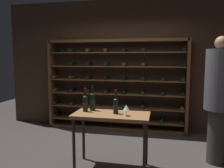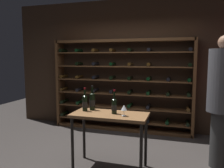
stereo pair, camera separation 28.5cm
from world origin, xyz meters
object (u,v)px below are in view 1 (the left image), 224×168
(wine_bottle_green_slim, at_px, (116,105))
(wine_glass_stemmed_right, at_px, (126,108))
(wine_bottle_gold_foil, at_px, (85,103))
(wine_rack, at_px, (116,86))
(person_guest_blue_shirt, at_px, (219,94))
(tasting_table, at_px, (111,121))
(wine_bottle_red_label, at_px, (92,101))

(wine_bottle_green_slim, relative_size, wine_glass_stemmed_right, 2.24)
(wine_bottle_gold_foil, relative_size, wine_bottle_green_slim, 1.02)
(wine_bottle_gold_foil, distance_m, wine_bottle_green_slim, 0.48)
(wine_rack, distance_m, person_guest_blue_shirt, 2.28)
(tasting_table, distance_m, wine_bottle_gold_foil, 0.48)
(person_guest_blue_shirt, relative_size, wine_glass_stemmed_right, 12.47)
(wine_bottle_green_slim, bearing_deg, tasting_table, -164.39)
(person_guest_blue_shirt, distance_m, wine_bottle_red_label, 1.93)
(wine_rack, bearing_deg, wine_bottle_gold_foil, -93.58)
(wine_bottle_gold_foil, height_order, wine_glass_stemmed_right, wine_bottle_gold_foil)
(wine_bottle_red_label, bearing_deg, wine_bottle_green_slim, -18.27)
(tasting_table, height_order, wine_bottle_gold_foil, wine_bottle_gold_foil)
(person_guest_blue_shirt, height_order, wine_bottle_gold_foil, person_guest_blue_shirt)
(wine_rack, height_order, tasting_table, wine_rack)
(wine_bottle_gold_foil, xyz_separation_m, wine_bottle_green_slim, (0.48, -0.04, -0.01))
(wine_bottle_green_slim, bearing_deg, person_guest_blue_shirt, 18.42)
(wine_bottle_red_label, relative_size, wine_bottle_gold_foil, 1.07)
(tasting_table, bearing_deg, person_guest_blue_shirt, 18.31)
(wine_bottle_red_label, xyz_separation_m, wine_bottle_gold_foil, (-0.09, -0.09, -0.01))
(wine_bottle_gold_foil, bearing_deg, wine_rack, 86.42)
(wine_rack, relative_size, wine_bottle_green_slim, 8.93)
(tasting_table, distance_m, wine_bottle_red_label, 0.44)
(person_guest_blue_shirt, distance_m, wine_bottle_green_slim, 1.59)
(wine_rack, xyz_separation_m, wine_bottle_green_slim, (0.37, -1.81, -0.06))
(wine_bottle_red_label, relative_size, wine_bottle_green_slim, 1.09)
(tasting_table, distance_m, wine_glass_stemmed_right, 0.33)
(wine_rack, distance_m, wine_bottle_gold_foil, 1.77)
(tasting_table, height_order, wine_glass_stemmed_right, wine_glass_stemmed_right)
(wine_bottle_red_label, bearing_deg, wine_rack, 89.13)
(person_guest_blue_shirt, bearing_deg, wine_glass_stemmed_right, 42.62)
(person_guest_blue_shirt, xyz_separation_m, wine_glass_stemmed_right, (-1.33, -0.59, -0.14))
(person_guest_blue_shirt, distance_m, wine_glass_stemmed_right, 1.46)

